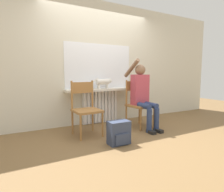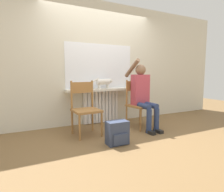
# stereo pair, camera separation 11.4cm
# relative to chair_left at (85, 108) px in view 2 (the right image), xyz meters

# --- Properties ---
(ground_plane) EXTENTS (12.00, 12.00, 0.00)m
(ground_plane) POSITION_rel_chair_left_xyz_m (0.59, -0.49, -0.50)
(ground_plane) COLOR brown
(wall_with_window) EXTENTS (7.00, 0.06, 2.70)m
(wall_with_window) POSITION_rel_chair_left_xyz_m (0.59, 0.74, 0.85)
(wall_with_window) COLOR beige
(wall_with_window) RESTS_ON ground_plane
(radiator) EXTENTS (0.84, 0.08, 0.74)m
(radiator) POSITION_rel_chair_left_xyz_m (0.59, 0.67, -0.13)
(radiator) COLOR white
(radiator) RESTS_ON ground_plane
(windowsill) EXTENTS (1.64, 0.31, 0.05)m
(windowsill) POSITION_rel_chair_left_xyz_m (0.59, 0.56, 0.27)
(windowsill) COLOR silver
(windowsill) RESTS_ON radiator
(window_glass) EXTENTS (1.58, 0.01, 0.98)m
(window_glass) POSITION_rel_chair_left_xyz_m (0.59, 0.71, 0.78)
(window_glass) COLOR white
(window_glass) RESTS_ON windowsill
(chair_left) EXTENTS (0.48, 0.48, 0.99)m
(chair_left) POSITION_rel_chair_left_xyz_m (0.00, 0.00, 0.00)
(chair_left) COLOR #9E6B38
(chair_left) RESTS_ON ground_plane
(chair_right) EXTENTS (0.54, 0.54, 0.99)m
(chair_right) POSITION_rel_chair_left_xyz_m (1.17, -0.00, 0.00)
(chair_right) COLOR #9E6B38
(chair_right) RESTS_ON ground_plane
(person) EXTENTS (0.36, 0.97, 1.42)m
(person) POSITION_rel_chair_left_xyz_m (1.18, -0.11, 0.23)
(person) COLOR navy
(person) RESTS_ON ground_plane
(cat) EXTENTS (0.51, 0.12, 0.24)m
(cat) POSITION_rel_chair_left_xyz_m (0.61, 0.54, 0.44)
(cat) COLOR silver
(cat) RESTS_ON windowsill
(backpack) EXTENTS (0.34, 0.23, 0.37)m
(backpack) POSITION_rel_chair_left_xyz_m (0.29, -0.69, -0.32)
(backpack) COLOR #333D56
(backpack) RESTS_ON ground_plane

